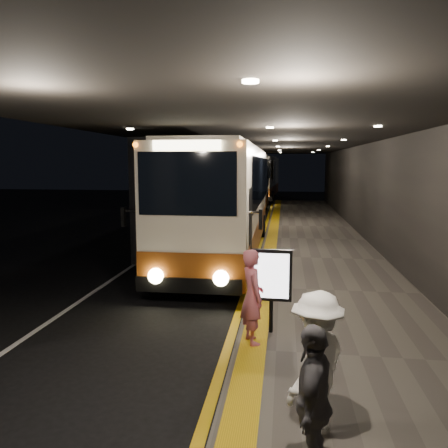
# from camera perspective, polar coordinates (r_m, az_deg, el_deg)

# --- Properties ---
(ground) EXTENTS (90.00, 90.00, 0.00)m
(ground) POSITION_cam_1_polar(r_m,az_deg,el_deg) (11.80, -9.24, -9.57)
(ground) COLOR black
(lane_line_white) EXTENTS (0.12, 50.00, 0.01)m
(lane_line_white) POSITION_cam_1_polar(r_m,az_deg,el_deg) (16.94, -10.10, -4.20)
(lane_line_white) COLOR silver
(lane_line_white) RESTS_ON ground
(kerb_stripe_yellow) EXTENTS (0.18, 50.00, 0.01)m
(kerb_stripe_yellow) POSITION_cam_1_polar(r_m,az_deg,el_deg) (16.16, 4.08, -4.68)
(kerb_stripe_yellow) COLOR gold
(kerb_stripe_yellow) RESTS_ON ground
(sidewalk) EXTENTS (4.50, 50.00, 0.15)m
(sidewalk) POSITION_cam_1_polar(r_m,az_deg,el_deg) (16.17, 12.62, -4.59)
(sidewalk) COLOR #514C44
(sidewalk) RESTS_ON ground
(tactile_strip) EXTENTS (0.50, 50.00, 0.01)m
(tactile_strip) POSITION_cam_1_polar(r_m,az_deg,el_deg) (16.11, 5.87, -4.20)
(tactile_strip) COLOR gold
(tactile_strip) RESTS_ON sidewalk
(terminal_wall) EXTENTS (0.10, 50.00, 6.00)m
(terminal_wall) POSITION_cam_1_polar(r_m,az_deg,el_deg) (16.16, 20.95, 5.54)
(terminal_wall) COLOR black
(terminal_wall) RESTS_ON ground
(support_columns) EXTENTS (0.80, 24.80, 4.40)m
(support_columns) POSITION_cam_1_polar(r_m,az_deg,el_deg) (15.58, -10.38, 2.91)
(support_columns) COLOR black
(support_columns) RESTS_ON ground
(canopy) EXTENTS (9.00, 50.00, 0.40)m
(canopy) POSITION_cam_1_polar(r_m,az_deg,el_deg) (15.80, 4.80, 11.79)
(canopy) COLOR black
(canopy) RESTS_ON support_columns
(coach_main) EXTENTS (2.81, 13.10, 4.07)m
(coach_main) POSITION_cam_1_polar(r_m,az_deg,el_deg) (16.71, 0.05, 2.52)
(coach_main) COLOR beige
(coach_main) RESTS_ON ground
(coach_second) EXTENTS (2.42, 11.59, 3.64)m
(coach_second) POSITION_cam_1_polar(r_m,az_deg,el_deg) (29.65, 3.09, 4.47)
(coach_second) COLOR beige
(coach_second) RESTS_ON ground
(coach_third) EXTENTS (3.24, 13.14, 4.10)m
(coach_third) POSITION_cam_1_polar(r_m,az_deg,el_deg) (43.02, 4.82, 5.81)
(coach_third) COLOR beige
(coach_third) RESTS_ON ground
(passenger_boarding) EXTENTS (0.65, 0.77, 1.80)m
(passenger_boarding) POSITION_cam_1_polar(r_m,az_deg,el_deg) (8.30, 3.72, -9.43)
(passenger_boarding) COLOR #C65C68
(passenger_boarding) RESTS_ON sidewalk
(passenger_waiting_white) EXTENTS (1.07, 1.28, 1.81)m
(passenger_waiting_white) POSITION_cam_1_polar(r_m,az_deg,el_deg) (5.84, 11.99, -17.23)
(passenger_waiting_white) COLOR white
(passenger_waiting_white) RESTS_ON sidewalk
(passenger_waiting_grey) EXTENTS (0.72, 1.10, 1.72)m
(passenger_waiting_grey) POSITION_cam_1_polar(r_m,az_deg,el_deg) (5.09, 11.55, -21.81)
(passenger_waiting_grey) COLOR #58565C
(passenger_waiting_grey) RESTS_ON sidewalk
(bag_polka) EXTENTS (0.33, 0.25, 0.37)m
(bag_polka) POSITION_cam_1_polar(r_m,az_deg,el_deg) (7.80, 12.12, -16.39)
(bag_polka) COLOR black
(bag_polka) RESTS_ON sidewalk
(info_sign) EXTENTS (0.80, 0.14, 1.69)m
(info_sign) POSITION_cam_1_polar(r_m,az_deg,el_deg) (8.76, 6.24, -6.90)
(info_sign) COLOR black
(info_sign) RESTS_ON sidewalk
(stanchion_post) EXTENTS (0.05, 0.05, 1.07)m
(stanchion_post) POSITION_cam_1_polar(r_m,az_deg,el_deg) (8.73, 3.84, -11.05)
(stanchion_post) COLOR black
(stanchion_post) RESTS_ON sidewalk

